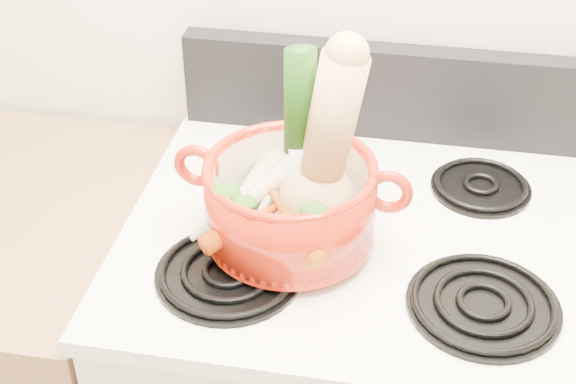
# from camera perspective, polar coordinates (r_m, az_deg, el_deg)

# --- Properties ---
(cooktop) EXTENTS (0.78, 0.67, 0.03)m
(cooktop) POSITION_cam_1_polar(r_m,az_deg,el_deg) (1.34, 5.38, -2.93)
(cooktop) COLOR white
(cooktop) RESTS_ON stove_body
(control_backsplash) EXTENTS (0.76, 0.05, 0.18)m
(control_backsplash) POSITION_cam_1_polar(r_m,az_deg,el_deg) (1.53, 6.78, 7.12)
(control_backsplash) COLOR black
(control_backsplash) RESTS_ON cooktop
(burner_front_left) EXTENTS (0.22, 0.22, 0.02)m
(burner_front_left) POSITION_cam_1_polar(r_m,az_deg,el_deg) (1.22, -4.26, -5.67)
(burner_front_left) COLOR black
(burner_front_left) RESTS_ON cooktop
(burner_front_right) EXTENTS (0.22, 0.22, 0.02)m
(burner_front_right) POSITION_cam_1_polar(r_m,az_deg,el_deg) (1.20, 13.73, -7.68)
(burner_front_right) COLOR black
(burner_front_right) RESTS_ON cooktop
(burner_back_left) EXTENTS (0.17, 0.17, 0.02)m
(burner_back_left) POSITION_cam_1_polar(r_m,az_deg,el_deg) (1.46, -1.44, 2.03)
(burner_back_left) COLOR black
(burner_back_left) RESTS_ON cooktop
(burner_back_right) EXTENTS (0.17, 0.17, 0.02)m
(burner_back_right) POSITION_cam_1_polar(r_m,az_deg,el_deg) (1.44, 13.56, 0.46)
(burner_back_right) COLOR black
(burner_back_right) RESTS_ON cooktop
(dutch_oven) EXTENTS (0.28, 0.28, 0.13)m
(dutch_oven) POSITION_cam_1_polar(r_m,az_deg,el_deg) (1.23, 0.17, -0.70)
(dutch_oven) COLOR #A91C0A
(dutch_oven) RESTS_ON burner_front_left
(pot_handle_left) EXTENTS (0.07, 0.02, 0.07)m
(pot_handle_left) POSITION_cam_1_polar(r_m,az_deg,el_deg) (1.25, -6.52, 1.89)
(pot_handle_left) COLOR #A91C0A
(pot_handle_left) RESTS_ON dutch_oven
(pot_handle_right) EXTENTS (0.07, 0.02, 0.07)m
(pot_handle_right) POSITION_cam_1_polar(r_m,az_deg,el_deg) (1.19, 7.17, 0.03)
(pot_handle_right) COLOR #A91C0A
(pot_handle_right) RESTS_ON dutch_oven
(squash) EXTENTS (0.19, 0.15, 0.31)m
(squash) POSITION_cam_1_polar(r_m,az_deg,el_deg) (1.17, 2.15, 3.52)
(squash) COLOR tan
(squash) RESTS_ON dutch_oven
(leek) EXTENTS (0.06, 0.07, 0.30)m
(leek) POSITION_cam_1_polar(r_m,az_deg,el_deg) (1.18, 0.83, 4.04)
(leek) COLOR silver
(leek) RESTS_ON dutch_oven
(ginger) EXTENTS (0.09, 0.08, 0.05)m
(ginger) POSITION_cam_1_polar(r_m,az_deg,el_deg) (1.32, 1.11, 1.20)
(ginger) COLOR tan
(ginger) RESTS_ON dutch_oven
(parsnip_0) EXTENTS (0.12, 0.25, 0.07)m
(parsnip_0) POSITION_cam_1_polar(r_m,az_deg,el_deg) (1.27, -3.09, -0.21)
(parsnip_0) COLOR beige
(parsnip_0) RESTS_ON dutch_oven
(parsnip_1) EXTENTS (0.17, 0.21, 0.07)m
(parsnip_1) POSITION_cam_1_polar(r_m,az_deg,el_deg) (1.25, -2.98, -0.48)
(parsnip_1) COLOR beige
(parsnip_1) RESTS_ON dutch_oven
(parsnip_2) EXTENTS (0.08, 0.19, 0.06)m
(parsnip_2) POSITION_cam_1_polar(r_m,az_deg,el_deg) (1.28, -0.63, 0.84)
(parsnip_2) COLOR beige
(parsnip_2) RESTS_ON dutch_oven
(parsnip_3) EXTENTS (0.11, 0.19, 0.06)m
(parsnip_3) POSITION_cam_1_polar(r_m,az_deg,el_deg) (1.25, -3.21, -0.10)
(parsnip_3) COLOR beige
(parsnip_3) RESTS_ON dutch_oven
(carrot_0) EXTENTS (0.10, 0.15, 0.04)m
(carrot_0) POSITION_cam_1_polar(r_m,az_deg,el_deg) (1.22, -0.71, -2.49)
(carrot_0) COLOR #C05A09
(carrot_0) RESTS_ON dutch_oven
(carrot_1) EXTENTS (0.13, 0.14, 0.05)m
(carrot_1) POSITION_cam_1_polar(r_m,az_deg,el_deg) (1.21, -2.96, -2.34)
(carrot_1) COLOR #BC4009
(carrot_1) RESTS_ON dutch_oven
(carrot_2) EXTENTS (0.13, 0.17, 0.05)m
(carrot_2) POSITION_cam_1_polar(r_m,az_deg,el_deg) (1.20, 0.35, -2.34)
(carrot_2) COLOR #BE5609
(carrot_2) RESTS_ON dutch_oven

